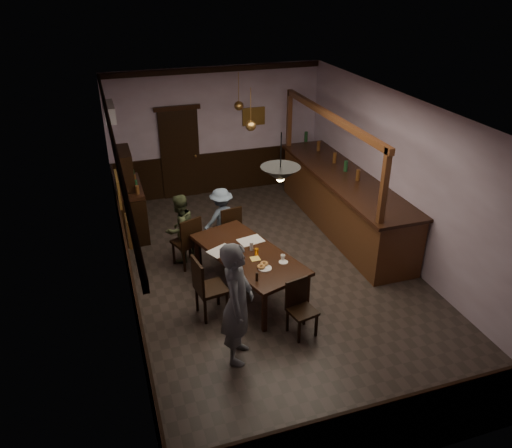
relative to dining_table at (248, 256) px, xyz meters
name	(u,v)px	position (x,y,z in m)	size (l,w,h in m)	color
room	(275,200)	(0.56, 0.28, 0.81)	(5.01, 8.01, 3.01)	#2D2621
dining_table	(248,256)	(0.00, 0.00, 0.00)	(1.62, 2.40, 0.75)	black
chair_far_left	(188,240)	(-0.81, 1.07, -0.13)	(0.57, 0.57, 1.01)	black
chair_far_right	(229,227)	(0.03, 1.34, -0.15)	(0.49, 0.49, 0.98)	black
chair_near	(300,305)	(0.41, -1.26, -0.20)	(0.45, 0.45, 0.88)	black
chair_side	(206,285)	(-0.83, -0.46, -0.11)	(0.51, 0.51, 1.04)	black
person_standing	(237,303)	(-0.62, -1.51, 0.24)	(0.67, 0.44, 1.85)	slate
person_seated_left	(180,229)	(-0.90, 1.34, -0.02)	(0.65, 0.50, 1.33)	#3A4328
person_seated_right	(222,218)	(-0.04, 1.61, -0.07)	(0.79, 0.46, 1.23)	slate
newspaper_left	(221,251)	(-0.42, 0.19, 0.07)	(0.42, 0.30, 0.01)	silver
newspaper_right	(251,240)	(0.16, 0.36, 0.07)	(0.42, 0.30, 0.01)	silver
napkin	(255,259)	(0.05, -0.22, 0.07)	(0.15, 0.15, 0.00)	#F4CD5A
saucer	(283,262)	(0.44, -0.47, 0.07)	(0.15, 0.15, 0.01)	white
coffee_cup	(283,257)	(0.46, -0.39, 0.11)	(0.08, 0.08, 0.07)	white
pastry_plate	(265,268)	(0.10, -0.55, 0.07)	(0.22, 0.22, 0.01)	white
pastry_ring_a	(261,267)	(0.05, -0.53, 0.10)	(0.13, 0.13, 0.04)	#C68C47
pastry_ring_b	(264,264)	(0.12, -0.46, 0.10)	(0.13, 0.13, 0.04)	#C68C47
soda_can	(257,252)	(0.11, -0.12, 0.12)	(0.07, 0.07, 0.12)	orange
beer_glass	(235,251)	(-0.25, -0.06, 0.16)	(0.06, 0.06, 0.20)	#BF721E
water_glass	(251,246)	(0.07, 0.06, 0.14)	(0.06, 0.06, 0.15)	silver
pepper_mill	(257,277)	(-0.12, -0.83, 0.13)	(0.04, 0.04, 0.14)	black
sideboard	(131,201)	(-1.65, 2.75, 0.03)	(0.48, 1.36, 1.79)	black
bar_counter	(343,201)	(2.55, 1.58, -0.06)	(1.04, 4.46, 2.49)	#4D2D14
door_back	(180,155)	(-0.34, 4.23, 0.36)	(0.90, 0.06, 2.10)	black
ac_unit	(109,112)	(-1.82, 3.18, 1.76)	(0.20, 0.85, 0.30)	white
picture_left_small	(129,231)	(-1.90, -1.32, 1.46)	(0.04, 0.28, 0.36)	olive
picture_left_large	(118,189)	(-1.90, 1.08, 1.01)	(0.04, 0.62, 0.48)	olive
picture_back	(254,116)	(1.46, 4.24, 1.11)	(0.55, 0.04, 0.42)	olive
pendant_iron	(280,174)	(0.24, -0.76, 1.72)	(0.56, 0.56, 0.71)	black
pendant_brass_mid	(251,126)	(0.66, 1.92, 1.61)	(0.20, 0.20, 0.81)	#BF8C3F
pendant_brass_far	(239,106)	(0.86, 3.40, 1.61)	(0.20, 0.20, 0.81)	#BF8C3F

